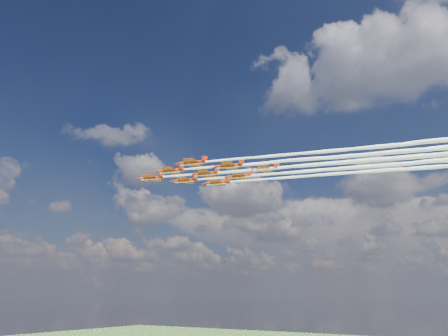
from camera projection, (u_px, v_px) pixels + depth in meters
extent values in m
cylinder|color=red|center=(151.00, 178.00, 158.20)|extent=(8.33, 3.46, 1.15)
cone|color=red|center=(138.00, 179.00, 159.62)|extent=(2.33, 1.69, 1.15)
cone|color=red|center=(163.00, 177.00, 156.87)|extent=(1.80, 1.44, 1.04)
ellipsoid|color=black|center=(146.00, 177.00, 158.90)|extent=(2.35, 1.52, 0.75)
cube|color=red|center=(152.00, 178.00, 158.05)|extent=(5.91, 10.15, 0.15)
cube|color=red|center=(162.00, 177.00, 157.07)|extent=(2.46, 4.01, 0.13)
cube|color=red|center=(162.00, 175.00, 157.28)|extent=(1.64, 0.61, 1.88)
cube|color=white|center=(151.00, 179.00, 158.06)|extent=(7.77, 3.11, 0.13)
cylinder|color=red|center=(170.00, 171.00, 149.12)|extent=(8.33, 3.46, 1.15)
cone|color=red|center=(156.00, 172.00, 150.53)|extent=(2.33, 1.69, 1.15)
cone|color=red|center=(183.00, 170.00, 147.79)|extent=(1.80, 1.44, 1.04)
ellipsoid|color=black|center=(165.00, 170.00, 149.82)|extent=(2.35, 1.52, 0.75)
cube|color=red|center=(172.00, 171.00, 148.96)|extent=(5.91, 10.15, 0.15)
cube|color=red|center=(181.00, 170.00, 147.98)|extent=(2.46, 4.01, 0.13)
cube|color=red|center=(182.00, 167.00, 148.19)|extent=(1.64, 0.61, 1.88)
cube|color=white|center=(170.00, 172.00, 148.97)|extent=(7.77, 3.11, 0.13)
cylinder|color=red|center=(185.00, 180.00, 161.62)|extent=(8.33, 3.46, 1.15)
cone|color=red|center=(172.00, 181.00, 163.04)|extent=(2.33, 1.69, 1.15)
cone|color=red|center=(197.00, 180.00, 160.29)|extent=(1.80, 1.44, 1.04)
ellipsoid|color=black|center=(179.00, 180.00, 162.32)|extent=(2.35, 1.52, 0.75)
cube|color=red|center=(186.00, 181.00, 161.47)|extent=(5.91, 10.15, 0.15)
cube|color=red|center=(195.00, 180.00, 160.49)|extent=(2.46, 4.01, 0.13)
cube|color=red|center=(196.00, 177.00, 160.70)|extent=(1.64, 0.61, 1.88)
cube|color=white|center=(185.00, 182.00, 161.48)|extent=(7.77, 3.11, 0.13)
cylinder|color=red|center=(192.00, 163.00, 140.03)|extent=(8.33, 3.46, 1.15)
cone|color=red|center=(177.00, 164.00, 141.45)|extent=(2.33, 1.69, 1.15)
cone|color=red|center=(206.00, 162.00, 138.70)|extent=(1.80, 1.44, 1.04)
ellipsoid|color=black|center=(186.00, 162.00, 140.73)|extent=(2.35, 1.52, 0.75)
cube|color=red|center=(193.00, 163.00, 139.88)|extent=(5.91, 10.15, 0.15)
cube|color=red|center=(204.00, 162.00, 138.90)|extent=(2.46, 4.01, 0.13)
cube|color=red|center=(205.00, 159.00, 139.11)|extent=(1.64, 0.61, 1.88)
cube|color=white|center=(192.00, 164.00, 139.89)|extent=(7.77, 3.11, 0.13)
cylinder|color=red|center=(205.00, 174.00, 152.54)|extent=(8.33, 3.46, 1.15)
cone|color=red|center=(191.00, 175.00, 153.96)|extent=(2.33, 1.69, 1.15)
cone|color=red|center=(219.00, 173.00, 151.21)|extent=(1.80, 1.44, 1.04)
ellipsoid|color=black|center=(200.00, 173.00, 153.24)|extent=(2.35, 1.52, 0.75)
cube|color=red|center=(207.00, 174.00, 152.38)|extent=(5.91, 10.15, 0.15)
cube|color=red|center=(217.00, 173.00, 151.41)|extent=(2.46, 4.01, 0.13)
cube|color=red|center=(217.00, 170.00, 151.61)|extent=(1.64, 0.61, 1.88)
cube|color=white|center=(205.00, 175.00, 152.39)|extent=(7.77, 3.11, 0.13)
cylinder|color=red|center=(217.00, 183.00, 165.05)|extent=(8.33, 3.46, 1.15)
cone|color=red|center=(204.00, 184.00, 166.46)|extent=(2.33, 1.69, 1.15)
cone|color=red|center=(229.00, 182.00, 163.72)|extent=(1.80, 1.44, 1.04)
ellipsoid|color=black|center=(212.00, 182.00, 165.74)|extent=(2.35, 1.52, 0.75)
cube|color=red|center=(218.00, 183.00, 164.89)|extent=(5.91, 10.15, 0.15)
cube|color=red|center=(227.00, 182.00, 163.91)|extent=(2.46, 4.01, 0.13)
cube|color=red|center=(228.00, 180.00, 164.12)|extent=(1.64, 0.61, 1.88)
cube|color=white|center=(217.00, 184.00, 164.90)|extent=(7.77, 3.11, 0.13)
cylinder|color=red|center=(229.00, 166.00, 143.46)|extent=(8.33, 3.46, 1.15)
cone|color=red|center=(214.00, 167.00, 144.87)|extent=(2.33, 1.69, 1.15)
cone|color=red|center=(243.00, 165.00, 142.12)|extent=(1.80, 1.44, 1.04)
ellipsoid|color=black|center=(223.00, 165.00, 144.15)|extent=(2.35, 1.52, 0.75)
cube|color=red|center=(230.00, 166.00, 143.30)|extent=(5.91, 10.15, 0.15)
cube|color=red|center=(241.00, 165.00, 142.32)|extent=(2.46, 4.01, 0.13)
cube|color=red|center=(242.00, 162.00, 142.53)|extent=(1.64, 0.61, 1.88)
cube|color=white|center=(229.00, 167.00, 143.31)|extent=(7.77, 3.11, 0.13)
cylinder|color=red|center=(239.00, 176.00, 155.96)|extent=(8.33, 3.46, 1.15)
cone|color=red|center=(225.00, 177.00, 157.38)|extent=(2.33, 1.69, 1.15)
cone|color=red|center=(252.00, 175.00, 154.63)|extent=(1.80, 1.44, 1.04)
ellipsoid|color=black|center=(233.00, 175.00, 156.66)|extent=(2.35, 1.52, 0.75)
cube|color=red|center=(240.00, 176.00, 155.81)|extent=(5.91, 10.15, 0.15)
cube|color=red|center=(250.00, 175.00, 154.83)|extent=(2.46, 4.01, 0.13)
cube|color=red|center=(251.00, 173.00, 155.04)|extent=(1.64, 0.61, 1.88)
cube|color=white|center=(239.00, 178.00, 155.82)|extent=(7.77, 3.11, 0.13)
cylinder|color=red|center=(264.00, 169.00, 146.88)|extent=(8.33, 3.46, 1.15)
cone|color=red|center=(249.00, 170.00, 148.29)|extent=(2.33, 1.69, 1.15)
cone|color=red|center=(278.00, 168.00, 145.55)|extent=(1.80, 1.44, 1.04)
ellipsoid|color=black|center=(258.00, 168.00, 147.58)|extent=(2.35, 1.52, 0.75)
cube|color=red|center=(265.00, 169.00, 146.72)|extent=(5.91, 10.15, 0.15)
cube|color=red|center=(276.00, 168.00, 145.75)|extent=(2.46, 4.01, 0.13)
cube|color=red|center=(277.00, 165.00, 145.95)|extent=(1.64, 0.61, 1.88)
cube|color=white|center=(264.00, 170.00, 146.73)|extent=(7.77, 3.11, 0.13)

